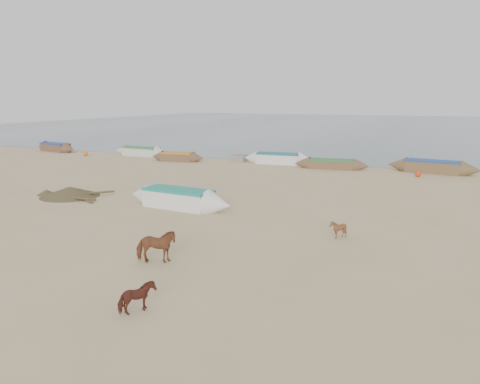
{
  "coord_description": "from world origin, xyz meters",
  "views": [
    {
      "loc": [
        8.99,
        -16.4,
        5.49
      ],
      "look_at": [
        0.0,
        4.0,
        1.0
      ],
      "focal_mm": 35.0,
      "sensor_mm": 36.0,
      "label": 1
    }
  ],
  "objects_px": {
    "near_canoe": "(178,198)",
    "calf_front": "(338,229)",
    "calf_right": "(138,298)",
    "cow_adult": "(156,246)"
  },
  "relations": [
    {
      "from": "near_canoe",
      "to": "cow_adult",
      "type": "bearing_deg",
      "value": -58.59
    },
    {
      "from": "cow_adult",
      "to": "calf_right",
      "type": "distance_m",
      "value": 3.79
    },
    {
      "from": "cow_adult",
      "to": "near_canoe",
      "type": "xyz_separation_m",
      "value": [
        -3.58,
        7.36,
        -0.1
      ]
    },
    {
      "from": "calf_right",
      "to": "near_canoe",
      "type": "distance_m",
      "value": 11.97
    },
    {
      "from": "near_canoe",
      "to": "calf_front",
      "type": "bearing_deg",
      "value": -7.77
    },
    {
      "from": "calf_right",
      "to": "calf_front",
      "type": "bearing_deg",
      "value": -15.13
    },
    {
      "from": "calf_right",
      "to": "near_canoe",
      "type": "xyz_separation_m",
      "value": [
        -5.27,
        10.74,
        0.07
      ]
    },
    {
      "from": "cow_adult",
      "to": "calf_front",
      "type": "relative_size",
      "value": 1.84
    },
    {
      "from": "cow_adult",
      "to": "calf_right",
      "type": "relative_size",
      "value": 1.68
    },
    {
      "from": "cow_adult",
      "to": "calf_front",
      "type": "distance_m",
      "value": 7.33
    }
  ]
}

